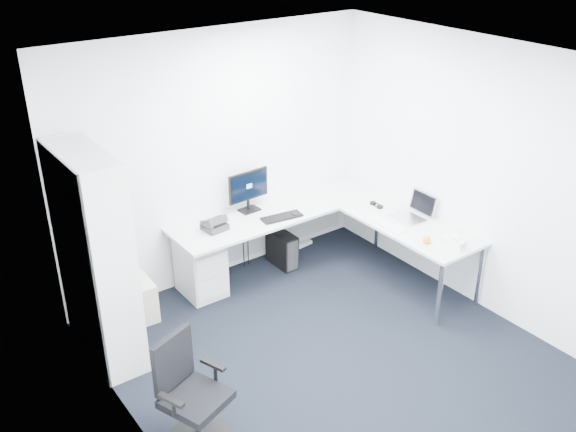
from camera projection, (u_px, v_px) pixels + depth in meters
ground at (343, 366)px, 5.79m from camera, size 4.20×4.20×0.00m
ceiling at (357, 68)px, 4.60m from camera, size 4.20×4.20×0.00m
wall_back at (218, 158)px, 6.72m from camera, size 3.60×0.02×2.70m
wall_left at (143, 308)px, 4.25m from camera, size 0.02×4.20×2.70m
wall_right at (491, 182)px, 6.14m from camera, size 0.02×4.20×2.70m
l_desk at (299, 251)px, 6.94m from camera, size 2.52×1.41×0.74m
drawer_pedestal at (201, 267)px, 6.75m from camera, size 0.40×0.49×0.61m
bookshelf at (95, 259)px, 5.55m from camera, size 0.39×0.99×1.98m
task_chair at (196, 396)px, 4.76m from camera, size 0.67×0.67×0.93m
black_pc_tower at (282, 249)px, 7.33m from camera, size 0.18×0.41×0.40m
beige_pc_tower at (142, 298)px, 6.42m from camera, size 0.21×0.44×0.41m
power_strip at (300, 246)px, 7.77m from camera, size 0.36×0.09×0.04m
monitor at (249, 191)px, 6.90m from camera, size 0.50×0.18×0.47m
black_keyboard at (282, 217)px, 6.83m from camera, size 0.46×0.22×0.02m
mouse at (295, 214)px, 6.88m from camera, size 0.07×0.10×0.03m
desk_phone at (214, 223)px, 6.57m from camera, size 0.24×0.24×0.15m
laptop at (408, 208)px, 6.76m from camera, size 0.37×0.36×0.25m
white_keyboard at (387, 225)px, 6.67m from camera, size 0.14×0.45×0.01m
headphones at (377, 204)px, 7.10m from camera, size 0.12×0.18×0.05m
orange_fruit at (426, 240)px, 6.32m from camera, size 0.08×0.08×0.08m
tissue_box at (453, 243)px, 6.26m from camera, size 0.14×0.24×0.08m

